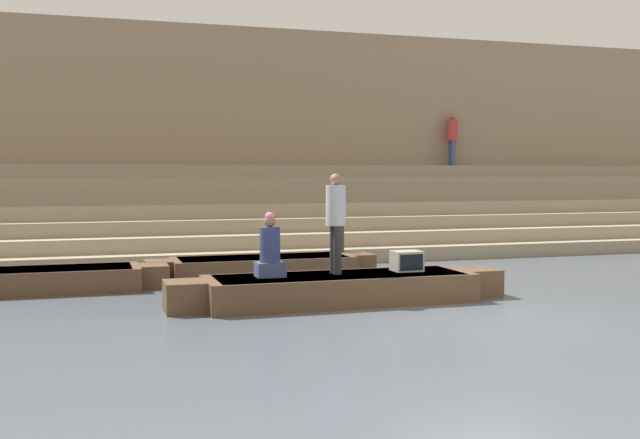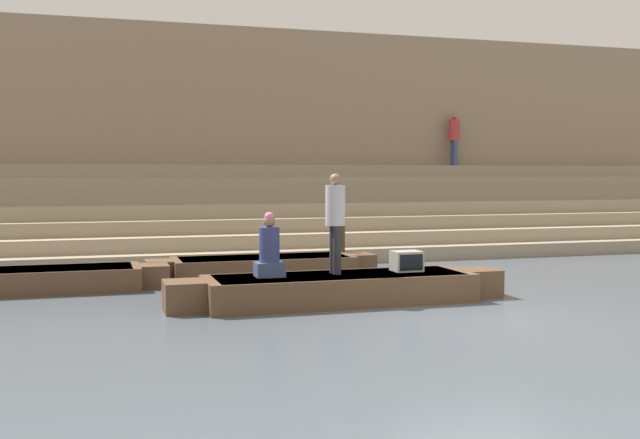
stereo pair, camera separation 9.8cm
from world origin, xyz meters
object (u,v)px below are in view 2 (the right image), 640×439
(rowboat_main, at_px, (340,288))
(person_on_steps, at_px, (454,136))
(person_standing, at_px, (335,216))
(moored_boat_shore, at_px, (34,280))
(person_rowing, at_px, (269,251))
(mooring_post, at_px, (342,248))
(moored_boat_distant, at_px, (264,266))
(tv_set, at_px, (407,261))

(rowboat_main, relative_size, person_on_steps, 3.67)
(person_standing, relative_size, moored_boat_shore, 0.35)
(person_standing, height_order, person_rowing, person_standing)
(person_standing, relative_size, mooring_post, 1.64)
(person_standing, xyz_separation_m, moored_boat_distant, (-0.53, 3.45, -1.29))
(person_on_steps, bearing_deg, person_standing, 74.29)
(moored_boat_distant, bearing_deg, mooring_post, 15.82)
(rowboat_main, distance_m, moored_boat_shore, 6.00)
(person_rowing, xyz_separation_m, moored_boat_distant, (0.67, 3.49, -0.71))
(rowboat_main, relative_size, tv_set, 11.73)
(moored_boat_distant, bearing_deg, person_rowing, -97.46)
(tv_set, height_order, moored_boat_shore, tv_set)
(tv_set, distance_m, person_on_steps, 11.33)
(rowboat_main, xyz_separation_m, moored_boat_distant, (-0.57, 3.59, -0.03))
(tv_set, bearing_deg, person_rowing, 175.16)
(person_rowing, distance_m, moored_boat_shore, 4.94)
(person_on_steps, bearing_deg, rowboat_main, 74.85)
(moored_boat_distant, distance_m, mooring_post, 2.03)
(rowboat_main, xyz_separation_m, person_rowing, (-1.24, 0.10, 0.69))
(rowboat_main, height_order, person_standing, person_standing)
(rowboat_main, height_order, tv_set, tv_set)
(moored_boat_shore, bearing_deg, tv_set, -27.78)
(person_standing, relative_size, person_on_steps, 1.07)
(moored_boat_distant, height_order, mooring_post, mooring_post)
(rowboat_main, xyz_separation_m, person_on_steps, (7.03, 9.48, 3.22))
(mooring_post, bearing_deg, moored_boat_shore, -170.38)
(person_rowing, relative_size, moored_boat_distant, 0.22)
(person_rowing, xyz_separation_m, mooring_post, (2.63, 3.92, -0.41))
(rowboat_main, bearing_deg, person_on_steps, 51.41)
(mooring_post, bearing_deg, person_standing, -110.22)
(rowboat_main, relative_size, moored_boat_distant, 1.20)
(moored_boat_shore, distance_m, moored_boat_distant, 4.74)
(person_standing, distance_m, tv_set, 1.60)
(mooring_post, bearing_deg, tv_set, -91.04)
(moored_boat_distant, relative_size, person_on_steps, 3.05)
(tv_set, distance_m, moored_boat_distant, 3.99)
(person_rowing, relative_size, mooring_post, 1.03)
(moored_boat_shore, bearing_deg, person_on_steps, 23.41)
(person_standing, xyz_separation_m, person_rowing, (-1.20, -0.04, -0.58))
(moored_boat_shore, height_order, person_on_steps, person_on_steps)
(moored_boat_distant, bearing_deg, tv_set, -58.13)
(person_rowing, height_order, moored_boat_distant, person_rowing)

